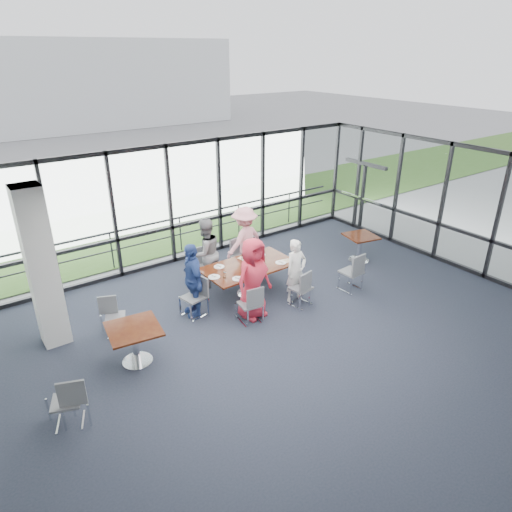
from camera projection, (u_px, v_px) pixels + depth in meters
floor at (291, 350)px, 8.86m from camera, size 12.00×10.00×0.02m
ceiling at (297, 191)px, 7.52m from camera, size 12.00×10.00×0.04m
curtain_wall_back at (170, 206)px, 11.88m from camera, size 12.00×0.10×3.20m
curtain_wall_right at (478, 213)px, 11.37m from camera, size 0.10×10.00×3.20m
exit_door at (362, 198)px, 14.37m from camera, size 0.12×1.60×2.10m
structural_column at (42, 268)px, 8.50m from camera, size 0.50×0.50×3.20m
apron at (112, 213)px, 16.25m from camera, size 80.00×70.00×0.02m
grass_strip at (133, 229)px, 14.76m from camera, size 80.00×5.00×0.01m
hangar_main at (55, 83)px, 33.38m from camera, size 24.00×10.00×6.00m
guard_rail at (164, 238)px, 12.78m from camera, size 12.00×0.06×0.06m
main_table at (249, 269)px, 10.62m from camera, size 2.17×1.21×0.75m
side_table_left at (134, 333)px, 8.26m from camera, size 1.04×1.04×0.75m
side_table_right at (361, 240)px, 12.32m from camera, size 0.92×0.92×0.75m
diner_near_left at (253, 279)px, 9.63m from camera, size 0.97×0.71×1.81m
diner_near_right at (296, 271)px, 10.32m from camera, size 0.55×0.40×1.49m
diner_far_left at (206, 253)px, 10.95m from camera, size 0.88×0.59×1.71m
diner_far_right at (245, 241)px, 11.57m from camera, size 1.25×0.83×1.78m
diner_end at (193, 280)px, 9.75m from camera, size 0.69×1.05×1.66m
chair_main_nl at (249, 304)px, 9.61m from camera, size 0.47×0.47×0.85m
chair_main_nr at (301, 288)px, 10.24m from camera, size 0.50×0.50×0.87m
chair_main_fl at (207, 267)px, 11.21m from camera, size 0.45×0.45×0.89m
chair_main_fr at (239, 257)px, 11.80m from camera, size 0.46×0.46×0.85m
chair_main_end at (194, 297)px, 9.82m from camera, size 0.52×0.52×0.90m
chair_spare_la at (66, 401)px, 6.95m from camera, size 0.55×0.55×0.87m
chair_spare_lb at (115, 317)px, 9.21m from camera, size 0.51×0.51×0.80m
chair_spare_r at (351, 272)px, 10.88m from camera, size 0.49×0.49×0.95m
plate_nl at (238, 279)px, 9.94m from camera, size 0.24×0.24×0.01m
plate_nr at (281, 263)px, 10.69m from camera, size 0.25×0.25×0.01m
plate_fl at (219, 267)px, 10.50m from camera, size 0.25×0.25×0.01m
plate_fr at (260, 255)px, 11.11m from camera, size 0.28×0.28×0.01m
plate_end at (214, 277)px, 10.02m from camera, size 0.26×0.26×0.01m
tumbler_a at (243, 270)px, 10.20m from camera, size 0.07×0.07×0.13m
tumbler_b at (263, 261)px, 10.60m from camera, size 0.08×0.08×0.15m
tumbler_c at (243, 259)px, 10.72m from camera, size 0.08×0.08×0.15m
tumbler_d at (225, 275)px, 9.98m from camera, size 0.06×0.06×0.13m
menu_a at (255, 274)px, 10.18m from camera, size 0.39×0.36×0.00m
menu_b at (286, 261)px, 10.80m from camera, size 0.33×0.26×0.00m
menu_c at (244, 257)px, 10.98m from camera, size 0.34×0.29×0.00m
condiment_caddy at (250, 263)px, 10.63m from camera, size 0.10×0.07×0.04m
ketchup_bottle at (248, 261)px, 10.57m from camera, size 0.06×0.06×0.18m
green_bottle at (250, 261)px, 10.57m from camera, size 0.05×0.05×0.20m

